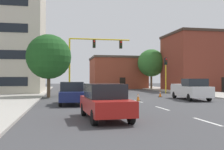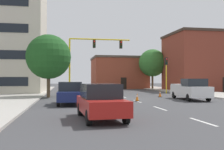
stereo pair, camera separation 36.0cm
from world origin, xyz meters
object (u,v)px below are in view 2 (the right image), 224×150
Objects in this scene: sedan_navy_near_left at (70,93)px; traffic_cone_roadside_a at (137,97)px; tree_left_near at (49,57)px; pickup_truck_white at (190,89)px; tree_right_far at (152,63)px; traffic_signal_gantry at (78,77)px; traffic_cone_roadside_c at (160,94)px; traffic_light_pole_right at (166,67)px; traffic_cone_roadside_b at (105,94)px; sedan_red_mid_left at (101,101)px.

sedan_navy_near_left is 6.44× the size of traffic_cone_roadside_a.
tree_left_near is at bearing 104.99° from sedan_navy_near_left.
pickup_truck_white is at bearing -22.67° from tree_left_near.
traffic_signal_gantry is at bearing -134.19° from tree_right_far.
tree_right_far is 1.34× the size of pickup_truck_white.
pickup_truck_white reaches higher than traffic_cone_roadside_c.
traffic_light_pole_right reaches higher than traffic_cone_roadside_b.
traffic_signal_gantry is at bearing 129.58° from traffic_cone_roadside_b.
pickup_truck_white is (-1.77, -10.29, -2.55)m from traffic_light_pole_right.
traffic_light_pole_right reaches higher than sedan_red_mid_left.
traffic_cone_roadside_c reaches higher than traffic_cone_roadside_a.
sedan_navy_near_left reaches higher than traffic_cone_roadside_b.
sedan_red_mid_left is (-11.63, -20.42, -2.64)m from traffic_light_pole_right.
sedan_red_mid_left is (1.33, -7.73, 0.00)m from sedan_navy_near_left.
sedan_red_mid_left is (-14.15, -33.37, -4.00)m from tree_right_far.
traffic_light_pole_right is 13.32m from traffic_cone_roadside_a.
sedan_red_mid_left is 6.54× the size of traffic_cone_roadside_a.
traffic_light_pole_right is 6.30× the size of traffic_cone_roadside_b.
traffic_light_pole_right is 6.51× the size of traffic_cone_roadside_c.
traffic_cone_roadside_a is 6.01m from traffic_cone_roadside_b.
traffic_cone_roadside_a is (8.00, -6.09, -3.96)m from tree_left_near.
sedan_navy_near_left and sedan_red_mid_left have the same top height.
traffic_signal_gantry reaches higher than traffic_cone_roadside_c.
pickup_truck_white is at bearing 45.76° from sedan_red_mid_left.
sedan_navy_near_left is 8.50m from traffic_cone_roadside_b.
sedan_red_mid_left is 6.05× the size of traffic_cone_roadside_b.
tree_right_far reaches higher than sedan_navy_near_left.
tree_right_far is at bearing 73.27° from traffic_cone_roadside_c.
sedan_navy_near_left is at bearing -162.37° from traffic_cone_roadside_a.
tree_right_far is 10.53× the size of traffic_cone_roadside_a.
tree_left_near is 14.82m from pickup_truck_white.
traffic_signal_gantry is 18.66m from sedan_red_mid_left.
traffic_signal_gantry is 4.70m from traffic_cone_roadside_b.
traffic_light_pole_right is 6.81× the size of traffic_cone_roadside_a.
sedan_navy_near_left is at bearing -117.34° from traffic_cone_roadside_b.
sedan_red_mid_left is at bearing -112.98° from tree_right_far.
tree_left_near is 8.92m from sedan_navy_near_left.
traffic_light_pole_right is 18.33m from sedan_navy_near_left.
sedan_red_mid_left is at bearing -119.67° from traffic_light_pole_right.
traffic_light_pole_right is at bearing 17.39° from tree_left_near.
sedan_navy_near_left is (-12.96, -12.69, -2.64)m from traffic_light_pole_right.
tree_left_near is (-15.09, -4.73, 0.77)m from traffic_light_pole_right.
traffic_cone_roadside_b is 5.91m from traffic_cone_roadside_c.
traffic_light_pole_right is 15.83m from tree_left_near.
traffic_cone_roadside_a is at bearing 17.63° from sedan_navy_near_left.
pickup_truck_white is 5.38m from traffic_cone_roadside_a.
traffic_light_pole_right is at bearing 29.60° from traffic_cone_roadside_b.
traffic_light_pole_right reaches higher than traffic_cone_roadside_a.
traffic_signal_gantry reaches higher than tree_left_near.
tree_left_near reaches higher than traffic_cone_roadside_a.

